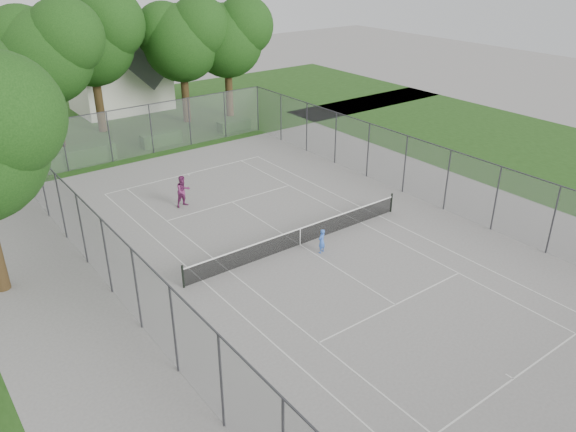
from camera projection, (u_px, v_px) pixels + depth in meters
ground at (300, 245)px, 27.76m from camera, size 120.00×120.00×0.00m
grass_far at (108, 124)px, 46.48m from camera, size 60.00×20.00×0.00m
grass_right at (545, 155)px, 39.61m from camera, size 16.00×40.00×0.00m
court_markings at (300, 245)px, 27.75m from camera, size 11.03×23.83×0.01m
tennis_net at (300, 236)px, 27.53m from camera, size 12.87×0.10×1.10m
perimeter_fence at (300, 212)px, 26.97m from camera, size 18.08×34.08×3.52m
tree_far_left at (45, 48)px, 37.08m from camera, size 7.30×6.66×10.49m
tree_far_midleft at (91, 34)px, 41.44m from camera, size 7.49×6.84×10.77m
tree_far_midright at (182, 37)px, 44.11m from camera, size 6.95×6.34×9.99m
tree_far_right at (228, 35)px, 45.79m from camera, size 6.85×6.25×9.84m
hedge_left at (80, 155)px, 37.83m from camera, size 4.58×1.37×1.15m
hedge_mid at (161, 139)px, 41.36m from camera, size 3.04×0.87×0.96m
hedge_right at (234, 125)px, 44.75m from camera, size 2.64×0.97×0.79m
house at (117, 65)px, 49.06m from camera, size 7.71×5.98×9.60m
girl_player at (322, 241)px, 26.82m from camera, size 0.52×0.42×1.23m
woman_player at (183, 191)px, 31.48m from camera, size 0.96×0.79×1.82m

